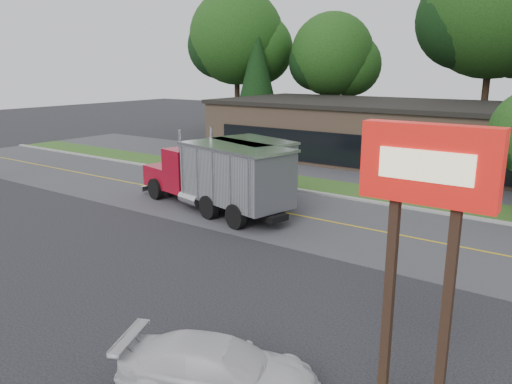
# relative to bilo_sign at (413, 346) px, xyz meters

# --- Properties ---
(ground) EXTENTS (140.00, 140.00, 0.00)m
(ground) POSITION_rel_bilo_sign_xyz_m (-10.50, 2.50, -2.02)
(ground) COLOR #36363B
(ground) RESTS_ON ground
(road) EXTENTS (60.00, 8.00, 0.02)m
(road) POSITION_rel_bilo_sign_xyz_m (-10.50, 11.50, -2.02)
(road) COLOR #535358
(road) RESTS_ON ground
(center_line) EXTENTS (60.00, 0.12, 0.01)m
(center_line) POSITION_rel_bilo_sign_xyz_m (-10.50, 11.50, -2.02)
(center_line) COLOR gold
(center_line) RESTS_ON ground
(curb) EXTENTS (60.00, 0.30, 0.12)m
(curb) POSITION_rel_bilo_sign_xyz_m (-10.50, 15.70, -2.02)
(curb) COLOR #9E9E99
(curb) RESTS_ON ground
(grass_verge) EXTENTS (60.00, 3.40, 0.03)m
(grass_verge) POSITION_rel_bilo_sign_xyz_m (-10.50, 17.50, -2.02)
(grass_verge) COLOR #305B1F
(grass_verge) RESTS_ON ground
(far_parking) EXTENTS (60.00, 7.00, 0.02)m
(far_parking) POSITION_rel_bilo_sign_xyz_m (-10.50, 22.50, -2.02)
(far_parking) COLOR #535358
(far_parking) RESTS_ON ground
(strip_mall) EXTENTS (32.00, 12.00, 4.00)m
(strip_mall) POSITION_rel_bilo_sign_xyz_m (-8.50, 28.50, -0.02)
(strip_mall) COLOR #8C6C55
(strip_mall) RESTS_ON ground
(bilo_sign) EXTENTS (2.20, 1.90, 5.95)m
(bilo_sign) POSITION_rel_bilo_sign_xyz_m (0.00, 0.00, 0.00)
(bilo_sign) COLOR #6B6054
(bilo_sign) RESTS_ON ground
(tree_far_a) EXTENTS (10.30, 9.69, 14.69)m
(tree_far_a) POSITION_rel_bilo_sign_xyz_m (-30.34, 34.62, 7.35)
(tree_far_a) COLOR #382619
(tree_far_a) RESTS_ON ground
(tree_far_b) EXTENTS (8.38, 7.89, 11.96)m
(tree_far_b) POSITION_rel_bilo_sign_xyz_m (-20.37, 36.60, 5.61)
(tree_far_b) COLOR #382619
(tree_far_b) RESTS_ON ground
(tree_far_c) EXTENTS (12.07, 11.36, 17.22)m
(tree_far_c) POSITION_rel_bilo_sign_xyz_m (-6.32, 36.64, 8.97)
(tree_far_c) COLOR #382619
(tree_far_c) RESTS_ON ground
(evergreen_left) EXTENTS (4.82, 4.82, 10.95)m
(evergreen_left) POSITION_rel_bilo_sign_xyz_m (-26.50, 32.50, 4.00)
(evergreen_left) COLOR #382619
(evergreen_left) RESTS_ON ground
(dump_truck_red) EXTENTS (9.71, 4.53, 3.36)m
(dump_truck_red) POSITION_rel_bilo_sign_xyz_m (-12.71, 9.94, -0.21)
(dump_truck_red) COLOR black
(dump_truck_red) RESTS_ON ground
(dump_truck_blue) EXTENTS (7.32, 4.55, 3.36)m
(dump_truck_blue) POSITION_rel_bilo_sign_xyz_m (-12.81, 11.86, -0.23)
(dump_truck_blue) COLOR black
(dump_truck_blue) RESTS_ON ground
(rally_car) EXTENTS (4.66, 3.30, 1.25)m
(rally_car) POSITION_rel_bilo_sign_xyz_m (-3.70, -0.96, -1.40)
(rally_car) COLOR silver
(rally_car) RESTS_ON ground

